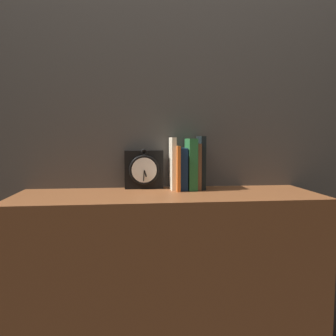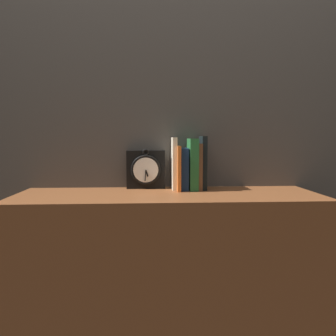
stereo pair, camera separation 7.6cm
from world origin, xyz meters
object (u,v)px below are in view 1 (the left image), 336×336
at_px(book_slot2_navy, 182,169).
at_px(book_slot5_black, 201,163).
at_px(clock, 144,169).
at_px(book_slot0_cream, 173,163).
at_px(book_slot4_brown, 197,166).
at_px(book_slot1_orange, 177,168).
at_px(book_slot3_green, 191,164).

xyz_separation_m(book_slot2_navy, book_slot5_black, (0.09, 0.01, 0.03)).
xyz_separation_m(clock, book_slot0_cream, (0.13, -0.03, 0.03)).
bearing_deg(book_slot4_brown, book_slot0_cream, 178.52).
relative_size(book_slot0_cream, book_slot5_black, 0.98).
bearing_deg(book_slot1_orange, clock, 161.90).
xyz_separation_m(book_slot1_orange, book_slot4_brown, (0.10, 0.01, 0.01)).
bearing_deg(book_slot0_cream, book_slot1_orange, -38.78).
bearing_deg(book_slot2_navy, book_slot5_black, 4.23).
bearing_deg(book_slot1_orange, book_slot3_green, 5.21).
xyz_separation_m(book_slot0_cream, book_slot4_brown, (0.11, -0.00, -0.01)).
bearing_deg(book_slot0_cream, book_slot2_navy, -5.25).
height_order(clock, book_slot1_orange, book_slot1_orange).
xyz_separation_m(clock, book_slot2_navy, (0.17, -0.04, 0.01)).
bearing_deg(book_slot5_black, book_slot2_navy, -175.77).
relative_size(book_slot1_orange, book_slot2_navy, 1.05).
xyz_separation_m(book_slot1_orange, book_slot5_black, (0.12, 0.02, 0.02)).
xyz_separation_m(book_slot0_cream, book_slot3_green, (0.08, -0.01, -0.00)).
relative_size(book_slot0_cream, book_slot2_navy, 1.25).
distance_m(book_slot3_green, book_slot5_black, 0.05).
bearing_deg(book_slot2_navy, clock, 167.53).
bearing_deg(book_slot4_brown, book_slot1_orange, -173.56).
bearing_deg(book_slot3_green, book_slot5_black, 11.80).
bearing_deg(book_slot4_brown, book_slot5_black, 15.15).
distance_m(book_slot2_navy, book_slot4_brown, 0.07).
height_order(clock, book_slot2_navy, book_slot2_navy).
height_order(book_slot0_cream, book_slot5_black, book_slot5_black).
height_order(book_slot2_navy, book_slot5_black, book_slot5_black).
bearing_deg(book_slot0_cream, clock, 165.19).
bearing_deg(clock, book_slot1_orange, -18.10).
bearing_deg(book_slot3_green, book_slot1_orange, -174.79).
distance_m(clock, book_slot3_green, 0.22).
distance_m(clock, book_slot2_navy, 0.18).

